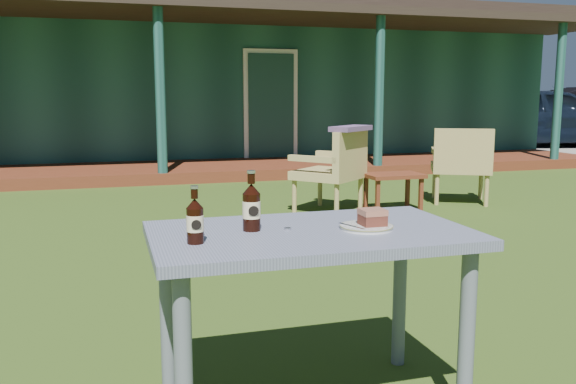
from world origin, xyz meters
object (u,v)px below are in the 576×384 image
object	(u,v)px
cake_slice	(372,217)
side_table	(393,179)
armchair_right	(461,161)
cola_bottle_far	(195,220)
cafe_table	(310,256)
armchair_left	(335,167)
plate	(366,227)
car_near	(548,117)
cola_bottle_near	(252,207)

from	to	relation	value
cake_slice	side_table	distance (m)	4.26
armchair_right	cake_slice	bearing A→B (deg)	-126.23
cola_bottle_far	armchair_right	distance (m)	5.37
cafe_table	armchair_left	distance (m)	4.10
side_table	cake_slice	bearing A→B (deg)	-117.49
cola_bottle_far	armchair_right	bearing A→B (deg)	48.15
cola_bottle_far	cake_slice	bearing A→B (deg)	3.37
plate	armchair_left	distance (m)	4.07
cafe_table	cake_slice	distance (m)	0.28
cola_bottle_far	side_table	xyz separation A→B (m)	(2.64, 3.80, -0.46)
car_near	armchair_right	bearing A→B (deg)	147.73
car_near	cafe_table	distance (m)	13.79
cafe_table	side_table	size ratio (longest dim) A/B	2.00
plate	cola_bottle_far	bearing A→B (deg)	-176.28
cake_slice	cola_bottle_far	size ratio (longest dim) A/B	0.46
car_near	cola_bottle_far	xyz separation A→B (m)	(-9.83, -10.19, 0.08)
cola_bottle_near	car_near	bearing A→B (deg)	46.32
cola_bottle_near	armchair_left	size ratio (longest dim) A/B	0.26
armchair_left	armchair_right	xyz separation A→B (m)	(1.57, 0.12, -0.00)
cafe_table	armchair_left	world-z (taller)	armchair_left
cake_slice	armchair_left	xyz separation A→B (m)	(1.32, 3.83, -0.28)
car_near	armchair_right	world-z (taller)	car_near
car_near	cola_bottle_far	bearing A→B (deg)	149.02
cola_bottle_near	cola_bottle_far	distance (m)	0.27
cola_bottle_near	armchair_right	size ratio (longest dim) A/B	0.27
cafe_table	cola_bottle_far	size ratio (longest dim) A/B	6.00
cafe_table	plate	distance (m)	0.24
cola_bottle_near	armchair_left	world-z (taller)	cola_bottle_near
cake_slice	side_table	xyz separation A→B (m)	(1.96, 3.76, -0.42)
car_near	cafe_table	xyz separation A→B (m)	(-9.38, -10.10, -0.10)
cola_bottle_far	armchair_left	bearing A→B (deg)	62.70
plate	cola_bottle_near	distance (m)	0.44
car_near	plate	world-z (taller)	car_near
car_near	cake_slice	bearing A→B (deg)	150.95
plate	armchair_right	distance (m)	4.91
cola_bottle_far	side_table	bearing A→B (deg)	55.25
side_table	car_near	bearing A→B (deg)	41.61
cola_bottle_far	armchair_right	xyz separation A→B (m)	(3.57, 3.99, -0.32)
cake_slice	plate	bearing A→B (deg)	173.30
plate	armchair_right	world-z (taller)	armchair_right
cola_bottle_near	cola_bottle_far	size ratio (longest dim) A/B	1.14
cola_bottle_far	armchair_left	world-z (taller)	cola_bottle_far
cake_slice	armchair_left	size ratio (longest dim) A/B	0.10
cafe_table	side_table	world-z (taller)	cafe_table
armchair_left	armchair_right	world-z (taller)	armchair_left
cafe_table	armchair_left	size ratio (longest dim) A/B	1.37
armchair_left	cola_bottle_near	bearing A→B (deg)	-115.34
cake_slice	cola_bottle_near	bearing A→B (deg)	167.47
cake_slice	armchair_right	world-z (taller)	armchair_right
plate	cola_bottle_near	world-z (taller)	cola_bottle_near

